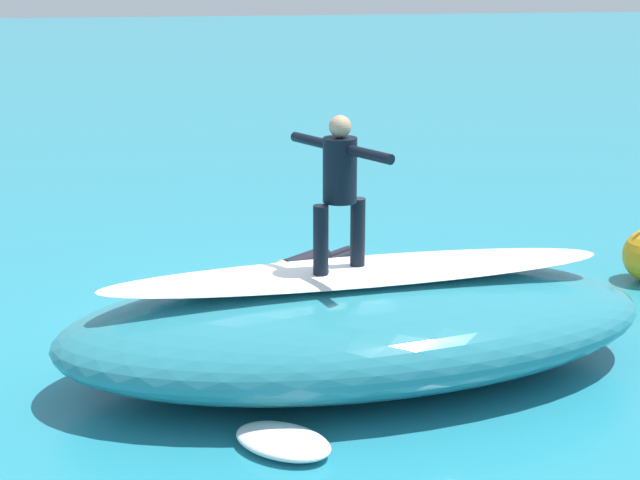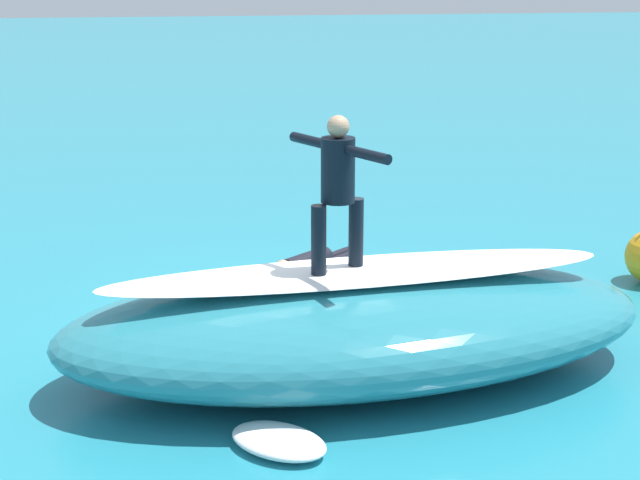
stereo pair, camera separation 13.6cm
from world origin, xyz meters
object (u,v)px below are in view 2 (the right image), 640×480
surfer_riding (338,182)px  surfer_paddling (313,261)px  surfboard_riding (337,274)px  surfboard_paddling (307,275)px

surfer_riding → surfer_paddling: (-0.24, -3.46, -1.94)m
surfboard_riding → surfer_paddling: (-0.24, -3.46, -0.96)m
surfer_riding → surfer_paddling: size_ratio=1.17×
surfboard_riding → surfer_riding: 0.99m
surfboard_paddling → surfer_paddling: bearing=-180.0°
surfboard_riding → surfer_riding: surfer_riding is taller
surfboard_paddling → surfer_paddling: 0.21m
surfer_riding → surfboard_paddling: surfer_riding is taller
surfer_riding → surfer_paddling: surfer_riding is taller
surfboard_riding → surfer_paddling: size_ratio=1.37×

